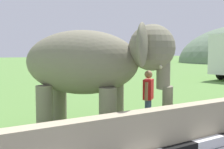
# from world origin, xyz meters

# --- Properties ---
(barrier_parapet) EXTENTS (28.00, 0.36, 1.00)m
(barrier_parapet) POSITION_xyz_m (2.00, 4.28, 0.50)
(barrier_parapet) COLOR tan
(barrier_parapet) RESTS_ON ground_plane
(elephant) EXTENTS (3.83, 3.84, 2.87)m
(elephant) POSITION_xyz_m (2.96, 6.36, 1.87)
(elephant) COLOR gray
(elephant) RESTS_ON ground_plane
(person_handler) EXTENTS (0.57, 0.49, 1.66)m
(person_handler) POSITION_xyz_m (4.59, 6.11, 0.93)
(person_handler) COLOR navy
(person_handler) RESTS_ON ground_plane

